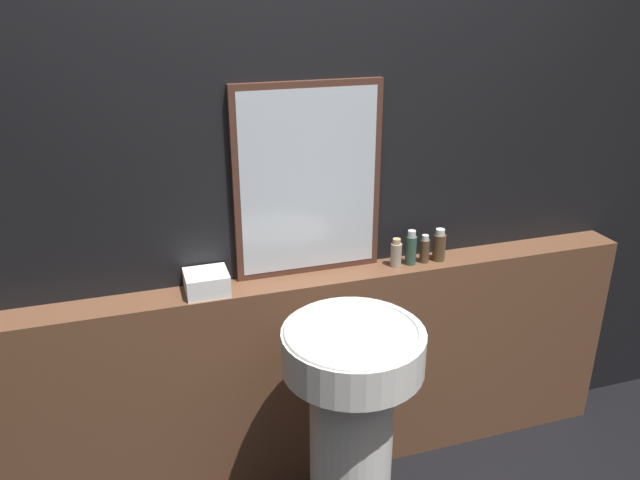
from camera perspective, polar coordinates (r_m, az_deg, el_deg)
wall_back at (r=2.50m, az=-0.80°, el=3.83°), size 8.00×0.06×2.50m
vanity_counter at (r=2.75m, az=-0.01°, el=-12.32°), size 2.79×0.17×0.96m
pedestal_sink at (r=2.34m, az=2.89°, el=-16.39°), size 0.49×0.49×0.97m
mirror at (r=2.42m, az=-1.08°, el=5.37°), size 0.59×0.03×0.76m
towel_stack at (r=2.41m, az=-10.32°, el=-3.83°), size 0.16×0.15×0.08m
shampoo_bottle at (r=2.60m, az=6.97°, el=-1.23°), size 0.05×0.05×0.12m
conditioner_bottle at (r=2.62m, az=8.31°, el=-0.79°), size 0.05×0.05×0.15m
lotion_bottle at (r=2.65m, az=9.54°, el=-0.88°), size 0.04×0.04×0.12m
body_wash_bottle at (r=2.68m, az=10.84°, el=-0.53°), size 0.05×0.05×0.14m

